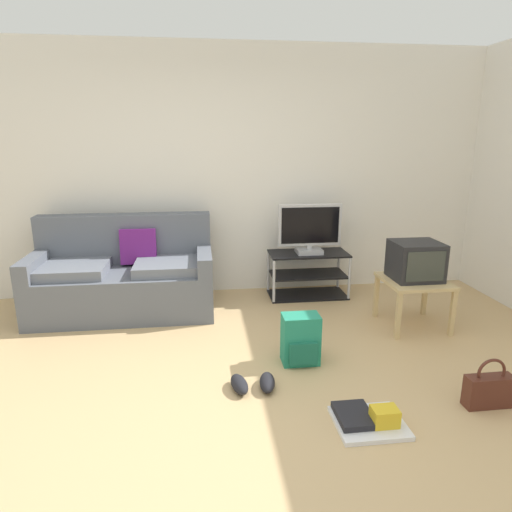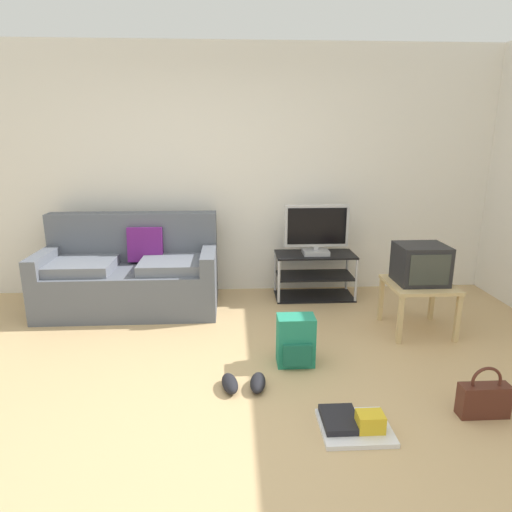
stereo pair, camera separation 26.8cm
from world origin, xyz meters
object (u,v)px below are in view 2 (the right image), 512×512
(side_table, at_px, (419,290))
(crt_tv, at_px, (421,264))
(handbag, at_px, (484,399))
(floor_tray, at_px, (354,424))
(flat_tv, at_px, (316,230))
(backpack, at_px, (296,341))
(tv_stand, at_px, (314,275))
(sneakers_pair, at_px, (244,383))
(couch, at_px, (131,275))

(side_table, height_order, crt_tv, crt_tv)
(handbag, height_order, floor_tray, handbag)
(flat_tv, relative_size, backpack, 1.73)
(tv_stand, xyz_separation_m, backpack, (-0.42, -1.51, -0.05))
(sneakers_pair, height_order, floor_tray, floor_tray)
(crt_tv, height_order, backpack, crt_tv)
(flat_tv, xyz_separation_m, crt_tv, (0.78, -0.90, -0.13))
(tv_stand, bearing_deg, couch, -173.99)
(couch, xyz_separation_m, side_table, (2.73, -0.73, 0.04))
(backpack, relative_size, floor_tray, 0.93)
(side_table, distance_m, crt_tv, 0.24)
(couch, xyz_separation_m, floor_tray, (1.78, -2.14, -0.32))
(tv_stand, distance_m, handbag, 2.35)
(floor_tray, bearing_deg, tv_stand, 85.73)
(flat_tv, relative_size, side_table, 1.22)
(flat_tv, distance_m, side_table, 1.26)
(couch, relative_size, sneakers_pair, 5.11)
(backpack, bearing_deg, sneakers_pair, -131.33)
(tv_stand, bearing_deg, floor_tray, -94.27)
(tv_stand, distance_m, flat_tv, 0.52)
(sneakers_pair, xyz_separation_m, floor_tray, (0.66, -0.50, -0.00))
(handbag, relative_size, sneakers_pair, 1.00)
(side_table, height_order, sneakers_pair, side_table)
(side_table, xyz_separation_m, backpack, (-1.20, -0.57, -0.20))
(backpack, distance_m, handbag, 1.33)
(couch, bearing_deg, handbag, -37.71)
(tv_stand, distance_m, floor_tray, 2.36)
(flat_tv, height_order, backpack, flat_tv)
(backpack, bearing_deg, handbag, -24.64)
(sneakers_pair, bearing_deg, crt_tv, 29.84)
(backpack, bearing_deg, side_table, 34.51)
(crt_tv, xyz_separation_m, backpack, (-1.20, -0.58, -0.44))
(couch, xyz_separation_m, handbag, (2.64, -2.04, -0.23))
(crt_tv, height_order, floor_tray, crt_tv)
(tv_stand, bearing_deg, crt_tv, -49.81)
(couch, relative_size, crt_tv, 4.13)
(flat_tv, distance_m, backpack, 1.64)
(side_table, bearing_deg, handbag, -94.11)
(flat_tv, height_order, handbag, flat_tv)
(couch, height_order, tv_stand, couch)
(handbag, distance_m, floor_tray, 0.87)
(crt_tv, bearing_deg, flat_tv, 130.88)
(sneakers_pair, bearing_deg, handbag, -14.67)
(flat_tv, height_order, sneakers_pair, flat_tv)
(tv_stand, bearing_deg, sneakers_pair, -114.33)
(tv_stand, height_order, flat_tv, flat_tv)
(backpack, bearing_deg, crt_tv, 35.14)
(backpack, bearing_deg, couch, 148.90)
(flat_tv, relative_size, floor_tray, 1.61)
(couch, bearing_deg, tv_stand, 6.01)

